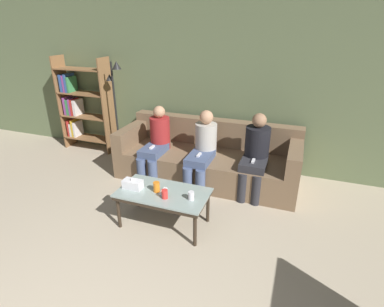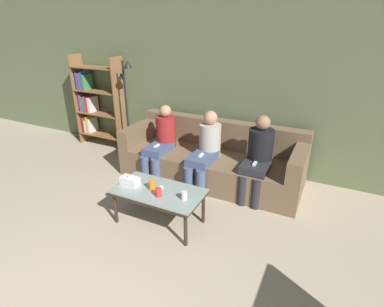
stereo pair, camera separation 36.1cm
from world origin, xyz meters
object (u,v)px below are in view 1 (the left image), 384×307
seated_person_mid_left (203,148)px  tissue_box (133,184)px  couch (208,159)px  bookshelf (80,105)px  seated_person_left_end (157,142)px  cup_near_right (165,194)px  cup_near_left (157,187)px  coffee_table (163,195)px  game_remote (163,191)px  standing_lamp (116,101)px  cup_far_center (191,196)px  seated_person_mid_right (255,153)px

seated_person_mid_left → tissue_box: bearing=-113.1°
couch → bookshelf: bearing=172.7°
seated_person_left_end → cup_near_right: bearing=-60.1°
seated_person_mid_left → cup_near_left: bearing=-99.7°
coffee_table → tissue_box: tissue_box is taller
coffee_table → game_remote: (-0.00, 0.00, 0.05)m
standing_lamp → seated_person_mid_left: 1.75m
seated_person_left_end → couch: bearing=18.5°
cup_near_right → seated_person_left_end: bearing=119.9°
game_remote → standing_lamp: 2.20m
cup_near_right → cup_far_center: (0.28, 0.07, -0.00)m
coffee_table → seated_person_mid_left: (0.11, 1.06, 0.17)m
couch → cup_near_right: couch is taller
game_remote → seated_person_mid_left: (0.11, 1.06, 0.12)m
cup_near_right → game_remote: bearing=123.5°
cup_far_center → seated_person_mid_left: (-0.23, 1.10, 0.08)m
cup_near_left → game_remote: (0.07, 0.02, -0.05)m
bookshelf → standing_lamp: bookshelf is taller
game_remote → coffee_table: bearing=-88.2°
cup_far_center → seated_person_mid_right: size_ratio=0.09×
bookshelf → seated_person_mid_right: bookshelf is taller
coffee_table → tissue_box: (-0.36, -0.04, 0.10)m
cup_near_left → seated_person_left_end: (-0.53, 1.08, 0.06)m
cup_far_center → tissue_box: 0.71m
cup_near_left → cup_far_center: (0.42, -0.02, -0.01)m
cup_far_center → standing_lamp: standing_lamp is taller
cup_near_left → seated_person_mid_left: 1.10m
bookshelf → seated_person_left_end: bearing=-17.5°
standing_lamp → seated_person_mid_right: standing_lamp is taller
cup_near_right → seated_person_left_end: seated_person_left_end is taller
game_remote → seated_person_mid_left: size_ratio=0.14×
tissue_box → bookshelf: bookshelf is taller
couch → cup_near_right: (-0.04, -1.42, 0.19)m
cup_near_left → cup_near_right: (0.14, -0.09, -0.01)m
coffee_table → seated_person_left_end: bearing=119.5°
game_remote → bookshelf: (-2.39, 1.63, 0.37)m
cup_far_center → game_remote: size_ratio=0.63×
cup_near_right → game_remote: 0.14m
tissue_box → cup_far_center: bearing=0.1°
cup_near_right → seated_person_mid_right: (0.76, 1.21, 0.10)m
seated_person_mid_left → seated_person_mid_right: size_ratio=0.97×
standing_lamp → couch: bearing=-6.3°
cup_near_right → tissue_box: size_ratio=0.45×
cup_far_center → standing_lamp: 2.47m
cup_near_left → tissue_box: bearing=-175.0°
tissue_box → bookshelf: size_ratio=0.13×
seated_person_mid_left → cup_near_right: bearing=-92.0°
game_remote → seated_person_left_end: bearing=119.5°
couch → seated_person_mid_right: 0.80m
couch → seated_person_mid_right: bearing=-15.9°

